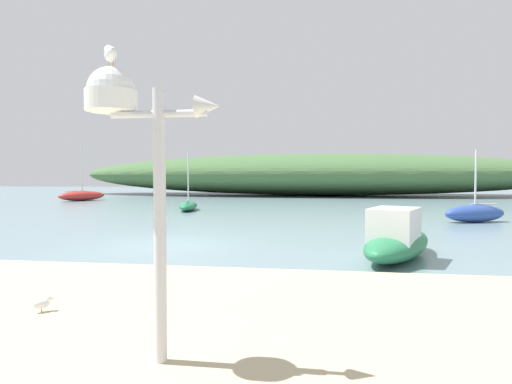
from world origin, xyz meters
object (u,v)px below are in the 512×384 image
mast_structure (127,121)px  sailboat_inner_mooring (82,196)px  sailboat_far_left (188,206)px  sailboat_west_reach (475,213)px  seagull_on_radar (110,53)px  seagull_by_mast (43,303)px  motorboat_far_right (397,240)px

mast_structure → sailboat_inner_mooring: 32.12m
sailboat_far_left → sailboat_west_reach: size_ratio=1.11×
seagull_on_radar → seagull_by_mast: 3.52m
seagull_on_radar → sailboat_inner_mooring: bearing=121.7°
seagull_on_radar → seagull_by_mast: bearing=144.4°
seagull_on_radar → sailboat_west_reach: 17.82m
seagull_on_radar → sailboat_west_reach: (8.92, 15.17, -2.82)m
sailboat_far_left → sailboat_inner_mooring: (-11.48, 7.93, 0.12)m
sailboat_far_left → seagull_on_radar: bearing=-74.5°
motorboat_far_right → sailboat_inner_mooring: sailboat_inner_mooring is taller
sailboat_far_left → sailboat_inner_mooring: size_ratio=0.75×
seagull_on_radar → sailboat_west_reach: seagull_on_radar is taller
seagull_on_radar → seagull_by_mast: size_ratio=1.30×
mast_structure → sailboat_west_reach: 17.66m
mast_structure → sailboat_inner_mooring: bearing=122.0°
mast_structure → seagull_by_mast: 3.10m
mast_structure → sailboat_inner_mooring: size_ratio=0.61×
mast_structure → seagull_by_mast: size_ratio=12.03×
motorboat_far_right → sailboat_west_reach: size_ratio=1.26×
mast_structure → motorboat_far_right: mast_structure is taller
mast_structure → seagull_by_mast: bearing=146.6°
mast_structure → sailboat_far_left: sailboat_far_left is taller
seagull_on_radar → sailboat_west_reach: size_ratio=0.10×
sailboat_west_reach → seagull_by_mast: 17.53m
sailboat_far_left → sailboat_inner_mooring: sailboat_inner_mooring is taller
mast_structure → seagull_on_radar: size_ratio=9.22×
seagull_on_radar → motorboat_far_right: bearing=58.5°
sailboat_far_left → seagull_by_mast: (3.69, -18.07, 0.03)m
mast_structure → motorboat_far_right: (3.80, 6.48, -2.08)m
sailboat_far_left → sailboat_west_reach: (14.23, -4.07, 0.10)m
seagull_on_radar → sailboat_inner_mooring: sailboat_inner_mooring is taller
mast_structure → motorboat_far_right: bearing=59.6°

